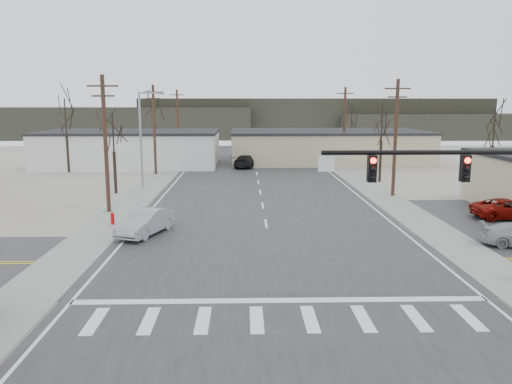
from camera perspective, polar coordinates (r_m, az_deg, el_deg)
The scene contains 28 objects.
ground at distance 25.77m, azimuth 1.93°, elevation -7.96°, with size 140.00×140.00×0.00m, color #B9B8B4.
main_road at distance 40.28m, azimuth 0.71°, elevation -1.29°, with size 18.00×110.00×0.05m, color #27272A.
cross_road at distance 25.77m, azimuth 1.93°, elevation -7.92°, with size 90.00×10.00×0.04m, color #27272A.
sidewalk_left at distance 46.08m, azimuth -12.81°, elevation -0.08°, with size 3.00×90.00×0.06m, color gray.
sidewalk_right at distance 46.74m, azimuth 13.58°, elevation 0.03°, with size 3.00×90.00×0.06m, color gray.
traffic_signal_mast at distance 20.77m, azimuth 25.37°, elevation -0.08°, with size 8.95×0.43×7.20m.
fire_hydrant at distance 34.45m, azimuth -16.08°, elevation -2.93°, with size 0.24×0.24×0.87m.
building_left_far at distance 66.33m, azimuth -14.09°, elevation 4.87°, with size 22.30×12.30×4.50m.
building_right_far at distance 69.65m, azimuth 8.13°, elevation 5.22°, with size 26.30×14.30×4.30m.
upole_left_b at distance 37.92m, azimuth -16.82°, elevation 5.50°, with size 2.20×0.30×10.00m.
upole_left_c at distance 57.41m, azimuth -11.55°, elevation 7.16°, with size 2.20×0.30×10.00m.
upole_left_d at distance 77.16m, azimuth -8.94°, elevation 7.96°, with size 2.20×0.30×10.00m.
upole_right_a at distance 44.47m, azimuth 15.65°, elevation 6.18°, with size 2.20×0.30×10.00m.
upole_right_b at distance 65.80m, azimuth 10.07°, elevation 7.57°, with size 2.20×0.30×10.00m.
streetlight_main at distance 47.48m, azimuth -12.81°, elevation 6.37°, with size 2.40×0.25×9.00m.
tree_left_near at distance 46.02m, azimuth -16.01°, elevation 6.29°, with size 3.30×3.30×7.35m.
tree_right_mid at distance 52.39m, azimuth 14.20°, elevation 7.57°, with size 3.74×3.74×8.33m.
tree_left_far at distance 71.58m, azimuth -11.60°, elevation 8.56°, with size 3.96×3.96×8.82m.
tree_right_far at distance 78.24m, azimuth 10.88°, elevation 8.19°, with size 3.52×3.52×7.84m.
tree_lot at distance 52.09m, azimuth 25.56°, elevation 6.49°, with size 3.52×3.52×7.84m.
tree_left_mid at distance 61.99m, azimuth -20.94°, elevation 7.89°, with size 3.96×3.96×8.82m.
hill_left at distance 121.28m, azimuth -17.59°, elevation 7.55°, with size 70.00×18.00×7.00m, color #333026.
hill_center at distance 121.62m, azimuth 6.47°, elevation 8.43°, with size 80.00×18.00×9.00m, color #333026.
hill_right at distance 125.59m, azimuth 22.99°, elevation 6.95°, with size 60.00×18.00×5.50m, color #333026.
sedan_crossing at distance 31.31m, azimuth -12.51°, elevation -3.38°, with size 1.63×4.67×1.54m, color #92959B.
car_far_a at distance 62.69m, azimuth -1.02°, elevation 3.59°, with size 2.26×5.55×1.61m, color black.
car_far_b at distance 72.87m, azimuth -1.83°, elevation 4.44°, with size 1.70×4.23×1.44m, color black.
car_parked_red at distance 39.02m, azimuth 26.89°, elevation -1.73°, with size 2.28×4.94×1.37m, color maroon.
Camera 1 is at (-1.44, -24.45, 8.01)m, focal length 35.00 mm.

